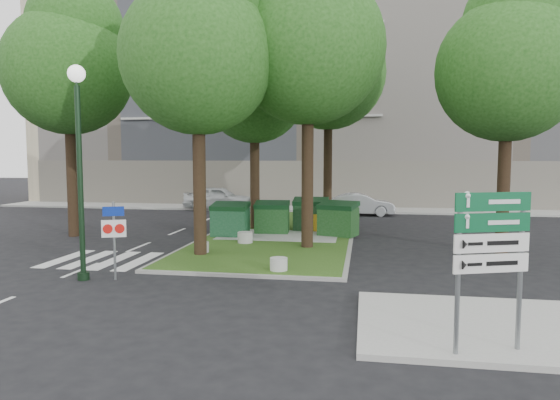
% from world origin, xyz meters
% --- Properties ---
extents(ground, '(120.00, 120.00, 0.00)m').
position_xyz_m(ground, '(0.00, 0.00, 0.00)').
color(ground, black).
rests_on(ground, ground).
extents(median_island, '(6.00, 16.00, 0.12)m').
position_xyz_m(median_island, '(0.50, 8.00, 0.06)').
color(median_island, '#294D16').
rests_on(median_island, ground).
extents(median_kerb, '(6.30, 16.30, 0.10)m').
position_xyz_m(median_kerb, '(0.50, 8.00, 0.05)').
color(median_kerb, gray).
rests_on(median_kerb, ground).
extents(sidewalk_corner, '(5.00, 4.00, 0.12)m').
position_xyz_m(sidewalk_corner, '(6.50, -3.50, 0.06)').
color(sidewalk_corner, '#999993').
rests_on(sidewalk_corner, ground).
extents(building_sidewalk, '(42.00, 3.00, 0.12)m').
position_xyz_m(building_sidewalk, '(0.00, 18.50, 0.06)').
color(building_sidewalk, '#999993').
rests_on(building_sidewalk, ground).
extents(zebra_crossing, '(5.00, 3.00, 0.01)m').
position_xyz_m(zebra_crossing, '(-3.75, 1.50, 0.01)').
color(zebra_crossing, silver).
rests_on(zebra_crossing, ground).
extents(apartment_building, '(41.00, 12.00, 16.00)m').
position_xyz_m(apartment_building, '(0.00, 26.00, 8.00)').
color(apartment_building, tan).
rests_on(apartment_building, ground).
extents(tree_median_near_left, '(5.20, 5.20, 10.53)m').
position_xyz_m(tree_median_near_left, '(-1.41, 2.56, 7.32)').
color(tree_median_near_left, black).
rests_on(tree_median_near_left, ground).
extents(tree_median_near_right, '(5.60, 5.60, 11.46)m').
position_xyz_m(tree_median_near_right, '(2.09, 4.56, 7.99)').
color(tree_median_near_right, black).
rests_on(tree_median_near_right, ground).
extents(tree_median_mid, '(4.80, 4.80, 9.99)m').
position_xyz_m(tree_median_mid, '(-0.91, 9.06, 6.98)').
color(tree_median_mid, black).
rests_on(tree_median_mid, ground).
extents(tree_median_far, '(5.80, 5.80, 11.93)m').
position_xyz_m(tree_median_far, '(2.29, 12.06, 8.32)').
color(tree_median_far, black).
rests_on(tree_median_far, ground).
extents(tree_street_left, '(5.40, 5.40, 11.00)m').
position_xyz_m(tree_street_left, '(-8.41, 6.06, 7.65)').
color(tree_street_left, black).
rests_on(tree_street_left, ground).
extents(tree_street_right, '(5.00, 5.00, 10.06)m').
position_xyz_m(tree_street_right, '(9.09, 5.06, 6.98)').
color(tree_street_right, black).
rests_on(tree_street_right, ground).
extents(dumpster_a, '(1.55, 1.09, 1.44)m').
position_xyz_m(dumpster_a, '(-1.54, 6.55, 0.81)').
color(dumpster_a, '#103D20').
rests_on(dumpster_a, median_island).
extents(dumpster_b, '(1.59, 1.17, 1.41)m').
position_xyz_m(dumpster_b, '(0.06, 7.71, 0.80)').
color(dumpster_b, '#103912').
rests_on(dumpster_b, median_island).
extents(dumpster_c, '(1.63, 1.17, 1.49)m').
position_xyz_m(dumpster_c, '(1.66, 8.86, 0.84)').
color(dumpster_c, '#0F3415').
rests_on(dumpster_c, median_island).
extents(dumpster_d, '(1.86, 1.56, 1.47)m').
position_xyz_m(dumpster_d, '(3.00, 7.41, 0.83)').
color(dumpster_d, '#123A12').
rests_on(dumpster_d, median_island).
extents(bollard_left, '(0.52, 0.52, 0.37)m').
position_xyz_m(bollard_left, '(-1.56, 2.80, 0.30)').
color(bollard_left, gray).
rests_on(bollard_left, median_island).
extents(bollard_right, '(0.52, 0.52, 0.37)m').
position_xyz_m(bollard_right, '(1.61, 0.50, 0.31)').
color(bollard_right, '#AEB0AA').
rests_on(bollard_right, median_island).
extents(bollard_mid, '(0.59, 0.59, 0.42)m').
position_xyz_m(bollard_mid, '(-0.50, 4.96, 0.33)').
color(bollard_mid, '#A1A19C').
rests_on(bollard_mid, median_island).
extents(litter_bin, '(0.44, 0.44, 0.78)m').
position_xyz_m(litter_bin, '(2.01, 8.48, 0.51)').
color(litter_bin, orange).
rests_on(litter_bin, median_island).
extents(street_lamp, '(0.48, 0.48, 6.00)m').
position_xyz_m(street_lamp, '(-3.75, -1.11, 3.77)').
color(street_lamp, black).
rests_on(street_lamp, ground).
extents(traffic_sign_pole, '(0.64, 0.27, 2.23)m').
position_xyz_m(traffic_sign_pole, '(-2.86, -0.95, 1.43)').
color(traffic_sign_pole, slate).
rests_on(traffic_sign_pole, ground).
extents(directional_sign, '(1.32, 0.51, 2.78)m').
position_xyz_m(directional_sign, '(6.23, -5.00, 1.96)').
color(directional_sign, slate).
rests_on(directional_sign, sidewalk_corner).
extents(car_white, '(4.75, 2.28, 1.56)m').
position_xyz_m(car_white, '(-5.34, 17.63, 0.78)').
color(car_white, silver).
rests_on(car_white, ground).
extents(car_silver, '(4.09, 1.68, 1.32)m').
position_xyz_m(car_silver, '(3.85, 15.98, 0.66)').
color(car_silver, '#9FA1A6').
rests_on(car_silver, ground).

